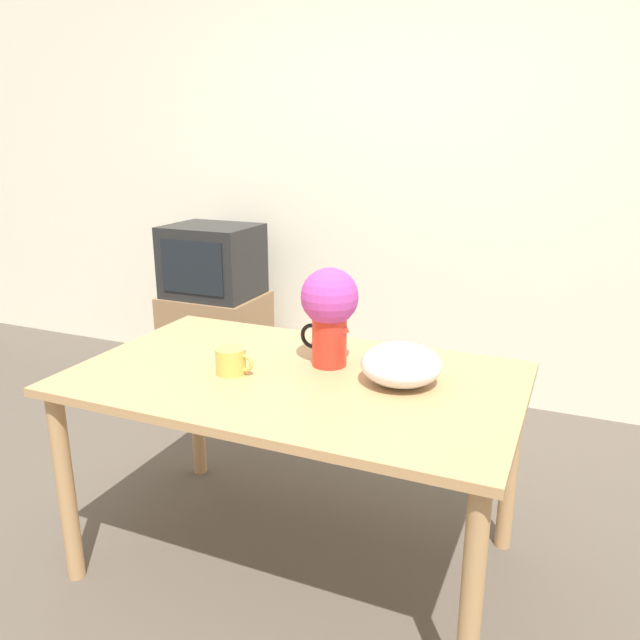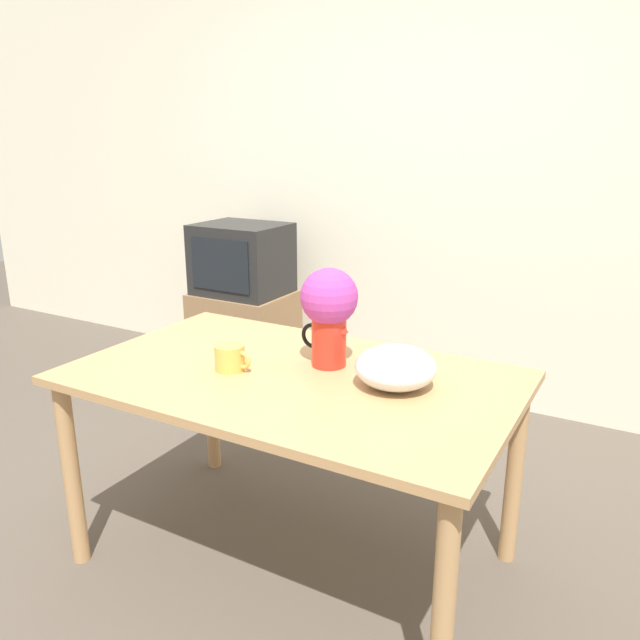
# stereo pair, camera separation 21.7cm
# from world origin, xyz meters

# --- Properties ---
(ground_plane) EXTENTS (12.00, 12.00, 0.00)m
(ground_plane) POSITION_xyz_m (0.00, 0.00, 0.00)
(ground_plane) COLOR brown
(wall_back) EXTENTS (8.00, 0.05, 2.60)m
(wall_back) POSITION_xyz_m (0.00, 1.99, 1.30)
(wall_back) COLOR #EDE5CC
(wall_back) RESTS_ON ground_plane
(table) EXTENTS (1.51, 0.91, 0.75)m
(table) POSITION_xyz_m (0.17, 0.21, 0.66)
(table) COLOR tan
(table) RESTS_ON ground_plane
(flower_vase) EXTENTS (0.21, 0.20, 0.35)m
(flower_vase) POSITION_xyz_m (0.24, 0.34, 0.96)
(flower_vase) COLOR red
(flower_vase) RESTS_ON table
(coffee_mug) EXTENTS (0.14, 0.10, 0.09)m
(coffee_mug) POSITION_xyz_m (-0.03, 0.13, 0.79)
(coffee_mug) COLOR gold
(coffee_mug) RESTS_ON table
(white_bowl) EXTENTS (0.26, 0.26, 0.13)m
(white_bowl) POSITION_xyz_m (0.52, 0.27, 0.81)
(white_bowl) COLOR silver
(white_bowl) RESTS_ON table
(tv_stand) EXTENTS (0.57, 0.47, 0.59)m
(tv_stand) POSITION_xyz_m (-1.02, 1.55, 0.29)
(tv_stand) COLOR #8E6B47
(tv_stand) RESTS_ON ground_plane
(tv_set) EXTENTS (0.52, 0.44, 0.42)m
(tv_set) POSITION_xyz_m (-1.02, 1.55, 0.80)
(tv_set) COLOR black
(tv_set) RESTS_ON tv_stand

